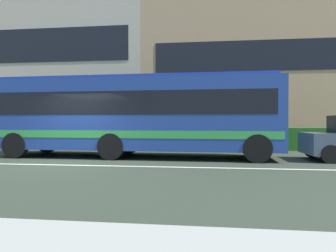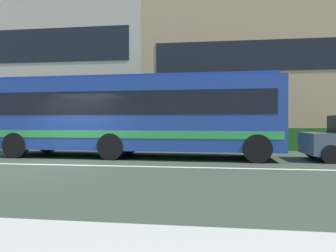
# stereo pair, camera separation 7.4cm
# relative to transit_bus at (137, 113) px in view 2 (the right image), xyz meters

# --- Properties ---
(ground_plane) EXTENTS (160.00, 160.00, 0.00)m
(ground_plane) POSITION_rel_transit_bus_xyz_m (-2.04, -2.64, -1.77)
(ground_plane) COLOR #313A2C
(lane_centre_line) EXTENTS (60.00, 0.16, 0.01)m
(lane_centre_line) POSITION_rel_transit_bus_xyz_m (-2.04, -2.64, -1.77)
(lane_centre_line) COLOR silver
(lane_centre_line) RESTS_ON ground_plane
(hedge_row_far) EXTENTS (20.96, 1.10, 1.13)m
(hedge_row_far) POSITION_rel_transit_bus_xyz_m (1.94, 4.03, -1.21)
(hedge_row_far) COLOR #24621E
(hedge_row_far) RESTS_ON ground_plane
(apartment_block_left) EXTENTS (19.87, 8.20, 11.40)m
(apartment_block_left) POSITION_rel_transit_bus_xyz_m (-11.42, 11.53, 3.93)
(apartment_block_left) COLOR #C4B49E
(apartment_block_left) RESTS_ON ground_plane
(apartment_block_right) EXTENTS (25.30, 8.20, 9.55)m
(apartment_block_right) POSITION_rel_transit_bus_xyz_m (11.17, 11.53, 3.00)
(apartment_block_right) COLOR tan
(apartment_block_right) RESTS_ON ground_plane
(transit_bus) EXTENTS (11.30, 2.88, 3.21)m
(transit_bus) POSITION_rel_transit_bus_xyz_m (0.00, 0.00, 0.00)
(transit_bus) COLOR navy
(transit_bus) RESTS_ON ground_plane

